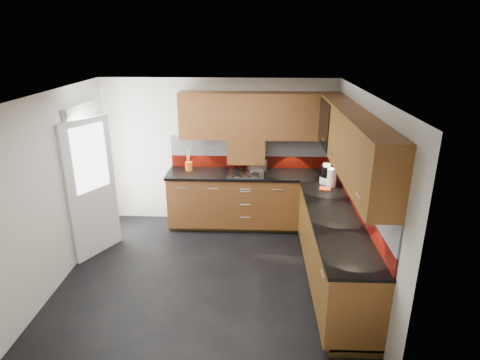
{
  "coord_description": "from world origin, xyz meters",
  "views": [
    {
      "loc": [
        0.6,
        -4.58,
        3.04
      ],
      "look_at": [
        0.39,
        0.65,
        1.13
      ],
      "focal_mm": 30.0,
      "sensor_mm": 36.0,
      "label": 1
    }
  ],
  "objects_px": {
    "gas_hob": "(246,173)",
    "food_processor": "(326,174)",
    "utensil_pot": "(189,165)",
    "toaster": "(257,165)"
  },
  "relations": [
    {
      "from": "utensil_pot",
      "to": "food_processor",
      "type": "height_order",
      "value": "utensil_pot"
    },
    {
      "from": "gas_hob",
      "to": "toaster",
      "type": "bearing_deg",
      "value": 42.84
    },
    {
      "from": "utensil_pot",
      "to": "food_processor",
      "type": "relative_size",
      "value": 1.29
    },
    {
      "from": "gas_hob",
      "to": "food_processor",
      "type": "distance_m",
      "value": 1.27
    },
    {
      "from": "gas_hob",
      "to": "toaster",
      "type": "distance_m",
      "value": 0.25
    },
    {
      "from": "food_processor",
      "to": "toaster",
      "type": "bearing_deg",
      "value": 151.95
    },
    {
      "from": "utensil_pot",
      "to": "food_processor",
      "type": "xyz_separation_m",
      "value": [
        2.14,
        -0.52,
        0.05
      ]
    },
    {
      "from": "utensil_pot",
      "to": "toaster",
      "type": "relative_size",
      "value": 1.23
    },
    {
      "from": "toaster",
      "to": "food_processor",
      "type": "distance_m",
      "value": 1.17
    },
    {
      "from": "gas_hob",
      "to": "food_processor",
      "type": "height_order",
      "value": "food_processor"
    }
  ]
}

